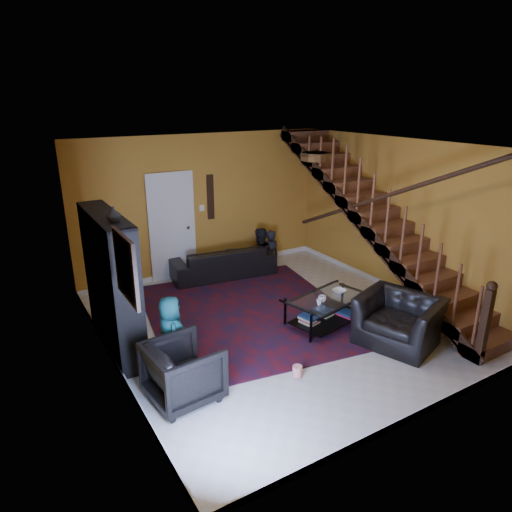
{
  "coord_description": "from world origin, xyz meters",
  "views": [
    {
      "loc": [
        -3.7,
        -5.48,
        3.47
      ],
      "look_at": [
        -0.18,
        0.4,
        1.06
      ],
      "focal_mm": 32.0,
      "sensor_mm": 36.0,
      "label": 1
    }
  ],
  "objects_px": {
    "bookshelf": "(113,285)",
    "coffee_table": "(328,309)",
    "armchair_left": "(183,371)",
    "armchair_right": "(399,320)",
    "sofa": "(223,261)"
  },
  "relations": [
    {
      "from": "sofa",
      "to": "bookshelf",
      "type": "bearing_deg",
      "value": 40.87
    },
    {
      "from": "bookshelf",
      "to": "armchair_left",
      "type": "distance_m",
      "value": 1.78
    },
    {
      "from": "armchair_left",
      "to": "armchair_right",
      "type": "relative_size",
      "value": 0.74
    },
    {
      "from": "bookshelf",
      "to": "coffee_table",
      "type": "relative_size",
      "value": 1.45
    },
    {
      "from": "armchair_right",
      "to": "coffee_table",
      "type": "xyz_separation_m",
      "value": [
        -0.53,
        0.96,
        -0.08
      ]
    },
    {
      "from": "sofa",
      "to": "armchair_right",
      "type": "xyz_separation_m",
      "value": [
        1.0,
        -3.72,
        0.06
      ]
    },
    {
      "from": "armchair_right",
      "to": "coffee_table",
      "type": "distance_m",
      "value": 1.1
    },
    {
      "from": "sofa",
      "to": "armchair_right",
      "type": "distance_m",
      "value": 3.85
    },
    {
      "from": "bookshelf",
      "to": "sofa",
      "type": "relative_size",
      "value": 0.96
    },
    {
      "from": "coffee_table",
      "to": "armchair_left",
      "type": "bearing_deg",
      "value": -167.86
    },
    {
      "from": "bookshelf",
      "to": "coffee_table",
      "type": "height_order",
      "value": "bookshelf"
    },
    {
      "from": "bookshelf",
      "to": "sofa",
      "type": "height_order",
      "value": "bookshelf"
    },
    {
      "from": "sofa",
      "to": "armchair_right",
      "type": "relative_size",
      "value": 1.87
    },
    {
      "from": "armchair_left",
      "to": "armchair_right",
      "type": "distance_m",
      "value": 3.25
    },
    {
      "from": "armchair_left",
      "to": "bookshelf",
      "type": "bearing_deg",
      "value": 6.85
    }
  ]
}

